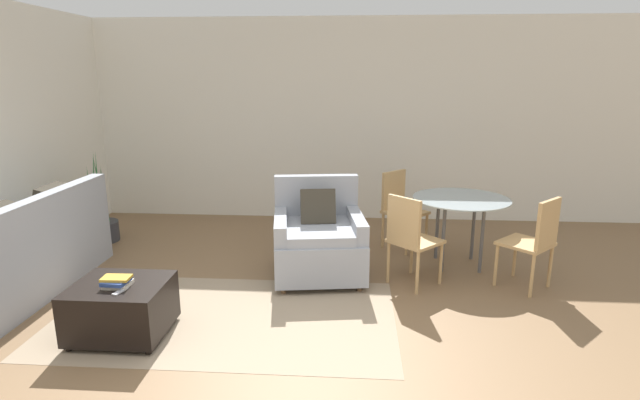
% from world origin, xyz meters
% --- Properties ---
extents(ground_plane, '(20.00, 20.00, 0.00)m').
position_xyz_m(ground_plane, '(0.00, 0.00, 0.00)').
color(ground_plane, brown).
extents(wall_back, '(12.00, 0.06, 2.75)m').
position_xyz_m(wall_back, '(0.00, 3.98, 1.38)').
color(wall_back, white).
rests_on(wall_back, ground_plane).
extents(area_rug, '(2.86, 1.60, 0.01)m').
position_xyz_m(area_rug, '(-0.69, 0.82, 0.00)').
color(area_rug, gray).
rests_on(area_rug, ground_plane).
extents(couch, '(0.83, 1.95, 0.95)m').
position_xyz_m(couch, '(-2.71, 1.23, 0.33)').
color(couch, '#999EA8').
rests_on(couch, ground_plane).
extents(armchair, '(1.00, 1.03, 0.97)m').
position_xyz_m(armchair, '(0.03, 1.81, 0.37)').
color(armchair, '#999EA8').
rests_on(armchair, ground_plane).
extents(ottoman, '(0.71, 0.62, 0.43)m').
position_xyz_m(ottoman, '(-1.41, 0.48, 0.24)').
color(ottoman, black).
rests_on(ottoman, ground_plane).
extents(book_stack, '(0.21, 0.19, 0.08)m').
position_xyz_m(book_stack, '(-1.40, 0.43, 0.47)').
color(book_stack, beige).
rests_on(book_stack, ottoman).
extents(tv_remote_primary, '(0.07, 0.14, 0.01)m').
position_xyz_m(tv_remote_primary, '(-1.34, 0.34, 0.44)').
color(tv_remote_primary, '#B7B7BC').
rests_on(tv_remote_primary, ottoman).
extents(potted_plant, '(0.42, 0.42, 1.12)m').
position_xyz_m(potted_plant, '(-2.72, 2.69, 0.23)').
color(potted_plant, '#333338').
rests_on(potted_plant, ground_plane).
extents(dining_table, '(1.00, 1.00, 0.74)m').
position_xyz_m(dining_table, '(1.50, 2.18, 0.65)').
color(dining_table, '#99A8AD').
rests_on(dining_table, ground_plane).
extents(dining_chair_near_left, '(0.59, 0.59, 0.90)m').
position_xyz_m(dining_chair_near_left, '(0.92, 1.60, 0.52)').
color(dining_chair_near_left, tan).
rests_on(dining_chair_near_left, ground_plane).
extents(dining_chair_near_right, '(0.59, 0.59, 0.90)m').
position_xyz_m(dining_chair_near_right, '(2.08, 1.60, 0.52)').
color(dining_chair_near_right, tan).
rests_on(dining_chair_near_right, ground_plane).
extents(dining_chair_far_left, '(0.59, 0.59, 0.90)m').
position_xyz_m(dining_chair_far_left, '(0.92, 2.76, 0.52)').
color(dining_chair_far_left, tan).
rests_on(dining_chair_far_left, ground_plane).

